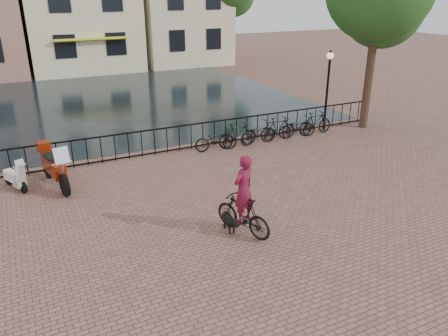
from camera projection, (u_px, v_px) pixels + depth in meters
name	position (u px, v px, depth m)	size (l,w,h in m)	color
ground	(280.00, 258.00, 10.29)	(100.00, 100.00, 0.00)	brown
canal_water	(113.00, 101.00, 24.67)	(20.00, 20.00, 0.00)	black
railing	(167.00, 140.00, 16.74)	(20.00, 0.05, 1.02)	black
lamp_post	(328.00, 78.00, 18.62)	(0.30, 0.30, 3.45)	black
cyclist	(243.00, 200.00, 11.02)	(1.16, 1.90, 2.51)	black
dog	(229.00, 222.00, 11.39)	(0.30, 0.79, 0.52)	black
motorcycle	(54.00, 163.00, 13.74)	(0.96, 2.36, 1.64)	maroon
scooter	(13.00, 172.00, 13.66)	(0.83, 1.28, 1.15)	white
parked_bike_0	(216.00, 140.00, 17.00)	(0.60, 1.72, 0.90)	black
parked_bike_1	(238.00, 135.00, 17.36)	(0.47, 1.66, 1.00)	black
parked_bike_2	(258.00, 133.00, 17.76)	(0.60, 1.72, 0.90)	black
parked_bike_3	(278.00, 129.00, 18.13)	(0.47, 1.66, 1.00)	black
parked_bike_4	(297.00, 127.00, 18.53)	(0.60, 1.72, 0.90)	black
parked_bike_5	(315.00, 123.00, 18.90)	(0.47, 1.66, 1.00)	black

